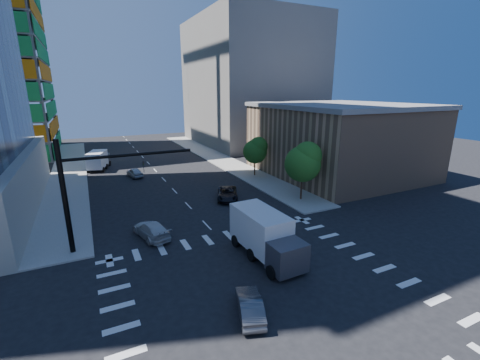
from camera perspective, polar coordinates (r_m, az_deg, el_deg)
ground at (r=21.84m, az=5.66°, el=-19.54°), size 160.00×160.00×0.00m
road_markings at (r=21.84m, az=5.66°, el=-19.53°), size 20.00×20.00×0.01m
sidewalk_ne at (r=60.61m, az=-3.96°, el=3.87°), size 5.00×60.00×0.15m
sidewalk_nw at (r=56.54m, az=-28.15°, el=1.13°), size 5.00×60.00×0.15m
commercial_building at (r=51.18m, az=17.09°, el=6.95°), size 20.50×22.50×10.60m
bg_building_ne at (r=79.02m, az=1.77°, el=16.85°), size 24.00×30.00×28.00m
signal_mast_nw at (r=27.49m, az=-25.84°, el=-0.80°), size 10.20×0.40×9.00m
tree_south at (r=37.33m, az=11.34°, el=3.27°), size 4.16×4.16×6.82m
tree_north at (r=47.51m, az=2.86°, el=5.37°), size 3.54×3.52×5.78m
car_nb_far at (r=38.06m, az=-2.26°, el=-2.43°), size 4.05×5.46×1.38m
car_sb_near at (r=29.60m, az=-15.46°, el=-8.52°), size 3.00×5.13×1.40m
car_sb_mid at (r=50.25m, az=-18.22°, el=1.28°), size 2.22×4.12×1.33m
car_sb_cross at (r=19.84m, az=1.76°, el=-21.39°), size 2.46×4.00×1.25m
box_truck_near at (r=24.95m, az=4.90°, el=-10.55°), size 3.10×6.79×3.51m
box_truck_far at (r=57.22m, az=-23.77°, el=3.12°), size 3.99×6.21×3.02m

